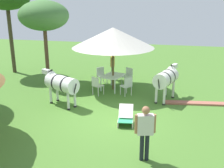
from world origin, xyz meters
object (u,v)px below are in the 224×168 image
patio_chair_near_hut (97,84)px  shade_umbrella (113,38)px  patio_chair_east_end (127,85)px  zebra_nearest_camera (61,83)px  standing_watcher (145,128)px  patio_chair_near_lawn (101,74)px  zebra_by_umbrella (166,78)px  patio_dining_table (113,77)px  acacia_tree_far_lawn (44,16)px  patio_chair_west_end (128,75)px  striped_lounge_chair (126,118)px  guest_beside_umbrella (113,64)px

patio_chair_near_hut → shade_umbrella: bearing=90.0°
patio_chair_east_end → zebra_nearest_camera: size_ratio=0.45×
standing_watcher → patio_chair_near_hut: bearing=103.6°
patio_chair_near_hut → zebra_nearest_camera: 1.98m
patio_chair_near_lawn → patio_chair_near_hut: bearing=51.9°
shade_umbrella → zebra_by_umbrella: 3.24m
patio_chair_east_end → zebra_by_umbrella: size_ratio=0.45×
patio_dining_table → acacia_tree_far_lawn: size_ratio=0.32×
patio_chair_west_end → striped_lounge_chair: bearing=130.2°
striped_lounge_chair → zebra_nearest_camera: 3.36m
patio_chair_west_end → zebra_by_umbrella: size_ratio=0.45×
patio_dining_table → striped_lounge_chair: bearing=-161.0°
shade_umbrella → standing_watcher: shade_umbrella is taller
standing_watcher → zebra_nearest_camera: size_ratio=0.83×
patio_chair_east_end → patio_chair_west_end: (1.74, 0.25, 0.00)m
shade_umbrella → zebra_nearest_camera: (-2.54, 1.71, -1.65)m
patio_dining_table → patio_chair_east_end: 1.15m
patio_dining_table → patio_chair_near_hut: bearing=149.8°
shade_umbrella → patio_chair_near_lawn: (0.79, 0.82, -2.10)m
shade_umbrella → patio_chair_near_hut: 2.39m
patio_chair_east_end → zebra_nearest_camera: (-1.77, 2.56, 0.45)m
standing_watcher → zebra_by_umbrella: size_ratio=0.83×
zebra_by_umbrella → acacia_tree_far_lawn: size_ratio=0.46×
patio_chair_near_hut → standing_watcher: 5.75m
patio_chair_east_end → zebra_nearest_camera: zebra_nearest_camera is taller
guest_beside_umbrella → striped_lounge_chair: guest_beside_umbrella is taller
patio_dining_table → patio_chair_near_hut: patio_chair_near_hut is taller
patio_chair_near_lawn → patio_chair_west_end: bearing=141.2°
guest_beside_umbrella → zebra_by_umbrella: bearing=42.8°
zebra_nearest_camera → zebra_by_umbrella: zebra_by_umbrella is taller
patio_chair_near_lawn → striped_lounge_chair: patio_chair_near_lawn is taller
patio_chair_near_lawn → standing_watcher: standing_watcher is taller
shade_umbrella → striped_lounge_chair: bearing=-161.0°
patio_dining_table → zebra_by_umbrella: size_ratio=0.71×
patio_chair_near_hut → patio_chair_near_lawn: same height
patio_chair_east_end → zebra_by_umbrella: zebra_by_umbrella is taller
patio_chair_near_lawn → patio_dining_table: bearing=90.0°
striped_lounge_chair → zebra_nearest_camera: bearing=-29.8°
shade_umbrella → acacia_tree_far_lawn: size_ratio=0.92×
patio_chair_near_hut → patio_chair_near_lawn: (1.78, 0.25, 0.00)m
standing_watcher → acacia_tree_far_lawn: acacia_tree_far_lawn is taller
shade_umbrella → patio_chair_west_end: size_ratio=4.44×
zebra_by_umbrella → acacia_tree_far_lawn: (1.67, 6.51, 2.51)m
patio_dining_table → zebra_by_umbrella: 2.84m
shade_umbrella → patio_dining_table: (0.00, 0.00, -1.97)m
acacia_tree_far_lawn → zebra_nearest_camera: bearing=-146.2°
striped_lounge_chair → acacia_tree_far_lawn: size_ratio=0.20×
patio_chair_near_hut → patio_chair_near_lawn: 1.79m
shade_umbrella → guest_beside_umbrella: 2.41m
patio_chair_east_end → standing_watcher: size_ratio=0.54×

